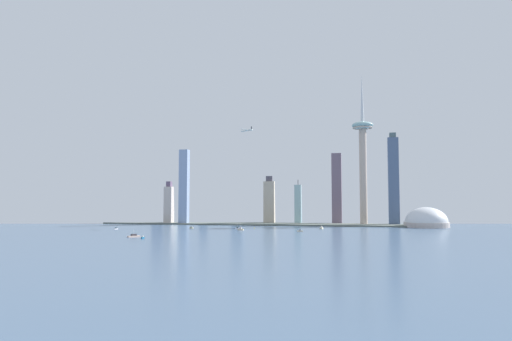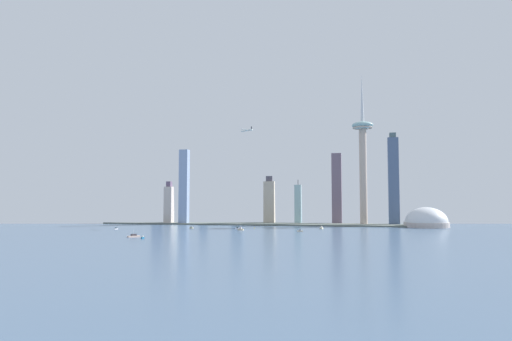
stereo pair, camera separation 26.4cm
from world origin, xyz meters
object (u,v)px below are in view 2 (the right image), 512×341
(stadium_dome, at_px, (426,223))
(skyscraper_1, at_px, (169,204))
(skyscraper_0, at_px, (173,198))
(channel_buoy_1, at_px, (254,228))
(boat_4, at_px, (237,228))
(skyscraper_8, at_px, (204,209))
(boat_6, at_px, (322,228))
(skyscraper_4, at_px, (184,187))
(skyscraper_9, at_px, (270,202))
(boat_1, at_px, (300,231))
(boat_2, at_px, (143,238))
(skyscraper_10, at_px, (298,204))
(skyscraper_3, at_px, (238,200))
(boat_5, at_px, (134,236))
(boat_3, at_px, (241,229))
(skyscraper_5, at_px, (174,192))
(skyscraper_7, at_px, (337,189))
(airplane, at_px, (247,130))
(boat_7, at_px, (191,228))
(skyscraper_2, at_px, (393,180))
(boat_0, at_px, (116,229))
(channel_buoy_0, at_px, (254,228))
(skyscraper_6, at_px, (158,199))
(observation_tower, at_px, (363,150))

(stadium_dome, height_order, skyscraper_1, skyscraper_1)
(skyscraper_0, bearing_deg, channel_buoy_1, -37.40)
(boat_4, bearing_deg, skyscraper_8, -63.89)
(boat_4, height_order, boat_6, boat_4)
(skyscraper_4, xyz_separation_m, skyscraper_9, (177.11, 57.14, -31.75))
(boat_1, relative_size, boat_2, 1.46)
(skyscraper_1, xyz_separation_m, skyscraper_10, (274.73, 60.47, -0.11))
(stadium_dome, bearing_deg, skyscraper_3, 164.52)
(skyscraper_1, distance_m, boat_2, 389.31)
(boat_5, bearing_deg, boat_6, 174.42)
(boat_3, bearing_deg, stadium_dome, 41.00)
(skyscraper_3, bearing_deg, skyscraper_5, -179.17)
(skyscraper_5, bearing_deg, skyscraper_7, -5.84)
(skyscraper_4, distance_m, skyscraper_8, 85.64)
(boat_5, xyz_separation_m, airplane, (92.71, 283.68, 187.68))
(stadium_dome, distance_m, boat_2, 545.66)
(skyscraper_7, distance_m, skyscraper_9, 147.87)
(skyscraper_7, xyz_separation_m, boat_7, (-252.92, -205.18, -74.52))
(skyscraper_8, xyz_separation_m, boat_5, (38.43, -408.38, -29.28))
(skyscraper_7, height_order, boat_2, skyscraper_7)
(skyscraper_1, relative_size, skyscraper_2, 0.49)
(skyscraper_1, relative_size, boat_5, 5.49)
(boat_0, height_order, airplane, airplane)
(skyscraper_2, relative_size, channel_buoy_1, 115.23)
(boat_4, distance_m, boat_7, 84.14)
(boat_3, distance_m, channel_buoy_0, 53.98)
(stadium_dome, distance_m, channel_buoy_0, 331.21)
(skyscraper_6, height_order, channel_buoy_1, skyscraper_6)
(stadium_dome, xyz_separation_m, skyscraper_0, (-546.95, 72.14, 49.11))
(skyscraper_9, bearing_deg, skyscraper_1, -165.83)
(boat_6, xyz_separation_m, channel_buoy_0, (-120.14, -11.64, -0.31))
(skyscraper_3, height_order, skyscraper_9, skyscraper_3)
(skyscraper_0, distance_m, boat_5, 430.88)
(stadium_dome, distance_m, skyscraper_0, 553.87)
(stadium_dome, relative_size, skyscraper_0, 0.62)
(skyscraper_8, relative_size, skyscraper_9, 0.59)
(skyscraper_3, bearing_deg, skyscraper_7, -10.38)
(skyscraper_7, xyz_separation_m, airplane, (-169.20, -124.81, 113.35))
(skyscraper_6, bearing_deg, skyscraper_1, -47.25)
(skyscraper_7, height_order, boat_7, skyscraper_7)
(stadium_dome, relative_size, skyscraper_4, 0.52)
(boat_3, relative_size, channel_buoy_1, 6.76)
(observation_tower, height_order, skyscraper_6, observation_tower)
(skyscraper_1, xyz_separation_m, boat_4, (188.43, -131.41, -41.30))
(skyscraper_8, distance_m, boat_2, 436.56)
(boat_2, xyz_separation_m, boat_4, (67.83, 236.46, -0.25))
(skyscraper_9, relative_size, channel_buoy_1, 63.25)
(skyscraper_5, bearing_deg, skyscraper_2, -7.21)
(channel_buoy_1, bearing_deg, skyscraper_3, 112.05)
(skyscraper_2, relative_size, boat_5, 11.31)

